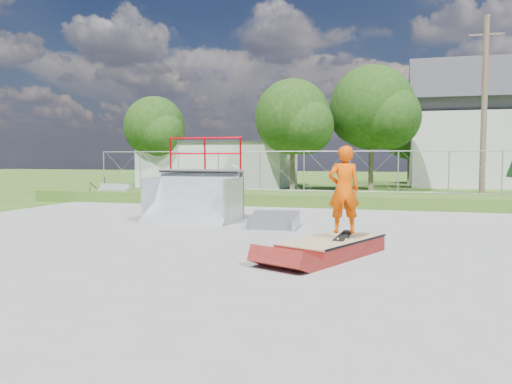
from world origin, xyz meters
The scene contains 17 objects.
ground centered at (0.00, 0.00, 0.00)m, with size 120.00×120.00×0.00m, color #2A4F16.
concrete_pad centered at (0.00, 0.00, 0.02)m, with size 20.00×16.00×0.04m, color gray.
grass_berm centered at (0.00, 9.50, 0.25)m, with size 24.00×3.00×0.50m, color #2A4F16.
grind_box centered at (2.60, -1.17, 0.18)m, with size 2.08×2.69×0.36m.
quarter_pipe centered at (-2.24, 3.14, 1.34)m, with size 2.68×2.27×2.68m, color #A5A7AD, non-canonical shape.
flat_bank_ramp centered at (0.52, 2.45, 0.21)m, with size 1.35×1.44×0.41m, color #A5A7AD, non-canonical shape.
skateboard centered at (2.82, -1.04, 0.40)m, with size 0.22×0.80×0.02m, color black.
skater centered at (2.82, -1.04, 1.29)m, with size 0.65×0.43×1.78m, color #EA4C02.
concrete_stairs centered at (-8.50, 8.70, 0.40)m, with size 1.50×1.60×0.80m, color gray, non-canonical shape.
chain_link_fence centered at (0.00, 10.50, 1.40)m, with size 20.00×0.06×1.80m, color #9E9FA6, non-canonical shape.
utility_building_flat centered at (-8.00, 22.00, 1.50)m, with size 10.00×6.00×3.00m, color beige.
gable_house centered at (9.00, 26.00, 3.84)m, with size 8.40×6.08×8.94m.
utility_pole centered at (7.50, 12.00, 4.00)m, with size 0.24×0.24×8.00m, color brown.
tree_left_near centered at (-1.75, 17.83, 4.24)m, with size 4.76×4.48×6.65m.
tree_center centered at (2.78, 19.81, 4.85)m, with size 5.44×5.12×7.60m.
tree_left_far centered at (-11.77, 19.85, 3.94)m, with size 4.42×4.16×6.18m.
tree_back_mid centered at (5.21, 27.86, 3.63)m, with size 4.08×3.84×5.70m.
Camera 1 is at (3.76, -11.28, 2.02)m, focal length 35.00 mm.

